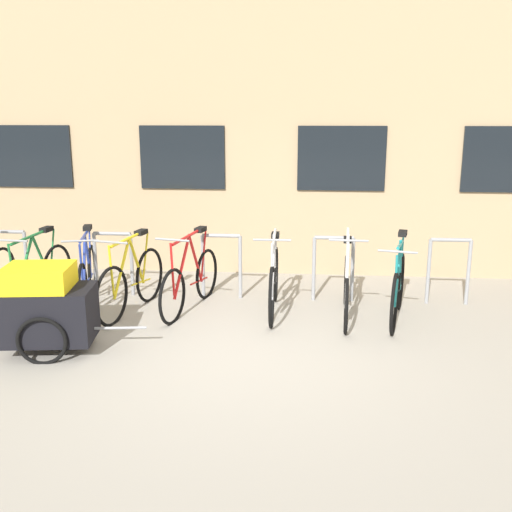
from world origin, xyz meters
TOP-DOWN VIEW (x-y plane):
  - ground_plane at (0.00, 0.00)m, footprint 42.00×42.00m
  - storefront_building at (0.00, 6.16)m, footprint 28.00×5.95m
  - bike_rack at (-0.43, 1.90)m, footprint 6.56×0.05m
  - bicycle_red at (-0.75, 1.39)m, footprint 0.54×1.71m
  - bicycle_silver at (0.31, 1.39)m, footprint 0.44×1.76m
  - bicycle_white at (1.21, 1.29)m, footprint 0.44×1.73m
  - bicycle_yellow at (-1.47, 1.23)m, footprint 0.50×1.68m
  - bicycle_teal at (1.83, 1.24)m, footprint 0.51×1.66m
  - bicycle_green at (-2.71, 1.21)m, footprint 0.44×1.78m
  - bicycle_blue at (-2.12, 1.42)m, footprint 0.56×1.68m
  - bike_trailer at (-1.97, -0.10)m, footprint 1.48×0.76m

SIDE VIEW (x-z plane):
  - ground_plane at x=0.00m, z-range 0.00..0.00m
  - bicycle_white at x=1.21m, z-range -0.18..0.92m
  - bicycle_red at x=-0.75m, z-range -0.14..0.90m
  - bicycle_blue at x=-2.12m, z-range -0.12..0.90m
  - bicycle_yellow at x=-1.47m, z-range -0.12..0.91m
  - bicycle_teal at x=1.83m, z-range -0.14..0.93m
  - bicycle_silver at x=0.31m, z-range -0.13..0.93m
  - bicycle_green at x=-2.71m, z-range -0.11..0.92m
  - bike_trailer at x=-1.97m, z-range 0.01..0.97m
  - bike_rack at x=-0.43m, z-range 0.09..0.97m
  - storefront_building at x=0.00m, z-range 0.00..5.08m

